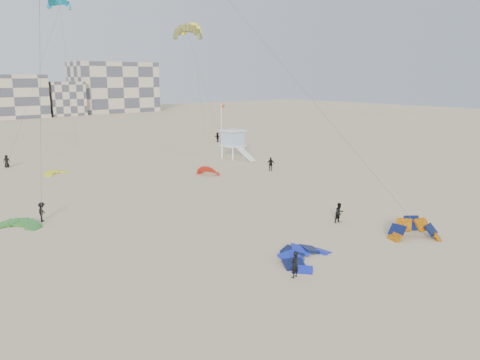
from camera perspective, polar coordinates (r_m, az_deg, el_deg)
ground at (r=25.54m, az=7.68°, el=-14.18°), size 320.00×320.00×0.00m
kite_ground_blue at (r=30.54m, az=8.00°, el=-9.58°), size 5.74×5.87×2.13m
kite_ground_orange at (r=36.25m, az=20.48°, el=-6.69°), size 5.15×5.15×3.73m
kite_ground_green at (r=40.35m, az=-25.69°, el=-5.22°), size 5.20×5.25×1.27m
kite_ground_red_far at (r=55.75m, az=-3.89°, el=0.64°), size 3.91×3.88×2.94m
kite_ground_yellow at (r=60.23m, az=-21.60°, el=0.68°), size 4.02×4.11×1.23m
kitesurfer_main at (r=27.64m, az=6.68°, el=-10.19°), size 0.65×0.50×1.60m
kitesurfer_b at (r=38.13m, az=12.02°, el=-3.94°), size 0.85×0.69×1.63m
kitesurfer_c at (r=40.84m, az=-23.00°, el=-3.60°), size 1.05×1.19×1.60m
kitesurfer_d at (r=57.88m, az=3.77°, el=1.95°), size 1.02×0.98×1.71m
kitesurfer_e at (r=67.05m, az=-26.57°, el=2.06°), size 0.86×0.62×1.63m
kitesurfer_f at (r=83.90m, az=-2.77°, el=5.25°), size 0.69×1.66×1.74m
kite_fly_olive at (r=60.87m, az=-6.41°, el=17.35°), size 6.27×5.25×16.98m
kite_fly_yellow at (r=82.46m, az=-5.95°, el=17.72°), size 4.35×5.79×19.29m
kite_fly_teal_b at (r=83.34m, az=-21.18°, el=19.35°), size 3.99×10.55×22.70m
lifeguard_tower_near at (r=66.48m, az=-0.84°, el=4.36°), size 3.11×5.69×4.08m
flagpole at (r=66.95m, az=-2.27°, el=6.21°), size 0.63×0.10×7.81m
condo_east at (r=161.91m, az=-15.10°, el=10.86°), size 26.00×14.00×16.00m
condo_fill_right at (r=151.65m, az=-20.67°, el=9.27°), size 10.00×10.00×10.00m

